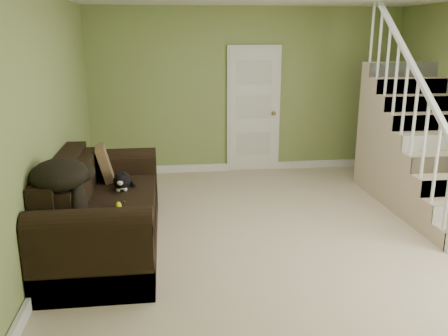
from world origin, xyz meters
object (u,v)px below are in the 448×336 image
object	(u,v)px
sofa	(101,214)
cat	(122,181)
side_table	(101,184)
banana	(119,206)

from	to	relation	value
sofa	cat	xyz separation A→B (m)	(0.20, 0.36, 0.25)
side_table	banana	bearing A→B (deg)	-76.45
side_table	banana	xyz separation A→B (m)	(0.38, -1.57, 0.26)
side_table	sofa	bearing A→B (deg)	-82.87
cat	sofa	bearing A→B (deg)	-118.73
cat	banana	xyz separation A→B (m)	(0.01, -0.63, -0.07)
side_table	cat	world-z (taller)	side_table
cat	banana	distance (m)	0.63
sofa	cat	world-z (taller)	sofa
sofa	side_table	size ratio (longest dim) A/B	3.06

